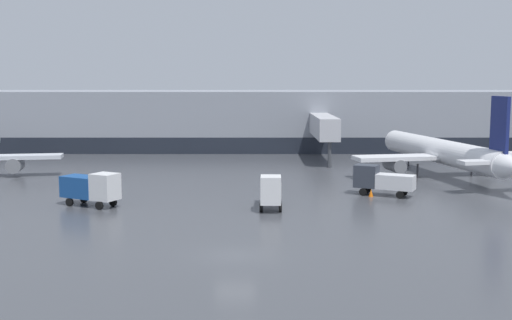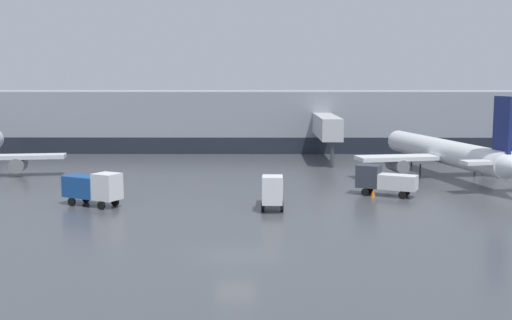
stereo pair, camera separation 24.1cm
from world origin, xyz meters
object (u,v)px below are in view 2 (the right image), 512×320
Objects in this scene: parked_jet_3 at (446,152)px; traffic_cone_1 at (373,193)px; service_truck_0 at (93,187)px; service_truck_1 at (273,190)px; service_truck_2 at (384,180)px.

parked_jet_3 is 16.20m from traffic_cone_1.
parked_jet_3 is 38.89m from service_truck_0.
service_truck_0 is (-35.07, -16.77, -1.07)m from parked_jet_3.
service_truck_2 is at bearing 121.48° from service_truck_1.
service_truck_1 is 7.43× the size of traffic_cone_1.
traffic_cone_1 is at bearing 37.77° from service_truck_0.
parked_jet_3 is 26.55m from service_truck_1.
parked_jet_3 reaches higher than service_truck_1.
service_truck_0 is at bearing 36.55° from service_truck_2.
service_truck_0 is 26.40m from service_truck_2.
service_truck_2 is at bearing 28.64° from traffic_cone_1.
service_truck_2 is (-9.15, -11.75, -1.22)m from parked_jet_3.
parked_jet_3 is at bearing 133.72° from service_truck_1.
service_truck_1 reaches higher than service_truck_0.
parked_jet_3 reaches higher than service_truck_2.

